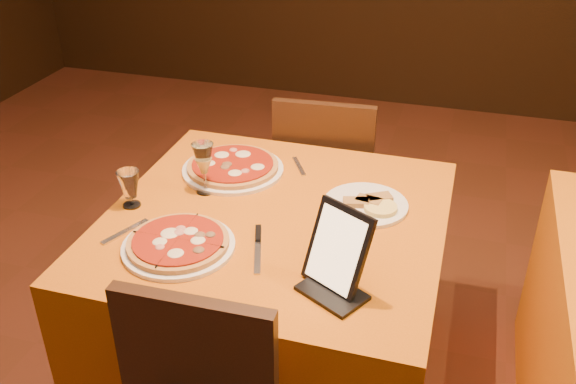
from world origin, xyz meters
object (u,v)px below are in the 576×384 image
(wine_glass, at_px, (204,168))
(water_glass, at_px, (130,189))
(pizza_far, at_px, (233,168))
(pizza_near, at_px, (178,244))
(chair_main_far, at_px, (328,181))
(tablet, at_px, (338,249))
(main_table, at_px, (276,304))

(wine_glass, bearing_deg, water_glass, -141.84)
(wine_glass, bearing_deg, pizza_far, 77.31)
(pizza_near, xyz_separation_m, pizza_far, (-0.02, 0.51, 0.00))
(chair_main_far, height_order, tablet, tablet)
(chair_main_far, bearing_deg, wine_glass, 64.51)
(wine_glass, bearing_deg, chair_main_far, 68.55)
(pizza_near, relative_size, wine_glass, 1.82)
(pizza_near, bearing_deg, pizza_far, 91.98)
(tablet, bearing_deg, water_glass, -167.01)
(main_table, distance_m, tablet, 0.64)
(pizza_near, xyz_separation_m, tablet, (0.50, -0.03, 0.10))
(main_table, distance_m, pizza_far, 0.53)
(water_glass, relative_size, tablet, 0.53)
(pizza_near, height_order, tablet, tablet)
(main_table, xyz_separation_m, chair_main_far, (-0.00, 0.80, 0.08))
(wine_glass, distance_m, water_glass, 0.26)
(main_table, distance_m, water_glass, 0.66)
(water_glass, xyz_separation_m, tablet, (0.76, -0.22, 0.06))
(chair_main_far, height_order, wine_glass, wine_glass)
(pizza_near, height_order, wine_glass, wine_glass)
(pizza_near, distance_m, water_glass, 0.32)
(chair_main_far, height_order, pizza_far, chair_main_far)
(wine_glass, bearing_deg, tablet, -34.16)
(chair_main_far, bearing_deg, water_glass, 57.04)
(main_table, height_order, tablet, tablet)
(pizza_far, height_order, tablet, tablet)
(pizza_far, distance_m, water_glass, 0.41)
(wine_glass, height_order, water_glass, wine_glass)
(chair_main_far, relative_size, pizza_near, 2.63)
(pizza_far, relative_size, wine_glass, 1.98)
(wine_glass, bearing_deg, pizza_near, -80.75)
(tablet, bearing_deg, pizza_near, -154.74)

